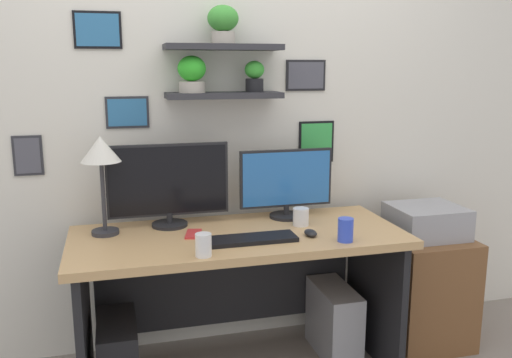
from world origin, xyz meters
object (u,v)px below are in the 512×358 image
Objects in this scene: monitor_right at (286,183)px; printer at (426,221)px; keyboard at (249,239)px; desk_lamp at (101,156)px; pen_cup at (203,245)px; drawer_cabinet at (422,288)px; desk at (237,270)px; computer_tower_right at (334,320)px; water_cup at (346,230)px; computer_mouse at (310,233)px; cell_phone at (193,234)px; monitor_left at (168,184)px; coffee_mug at (301,217)px.

printer is at bearing -9.17° from monitor_right.
desk_lamp is (-0.65, 0.29, 0.37)m from keyboard.
pen_cup is 0.16× the size of drawer_cabinet.
desk is 4.02× the size of computer_tower_right.
water_cup reaches higher than pen_cup.
desk_lamp is at bearing 175.75° from computer_tower_right.
computer_mouse is 0.18m from water_cup.
pen_cup is (-0.00, -0.31, 0.05)m from cell_phone.
desk_lamp is (-0.94, -0.06, 0.19)m from monitor_right.
monitor_right is at bearing 106.68° from water_cup.
coffee_mug is (0.65, -0.17, -0.17)m from monitor_left.
coffee_mug is at bearing -6.22° from desk_lamp.
water_cup is 0.29× the size of printer.
cell_phone is at bearing -63.47° from monitor_left.
desk is 14.60× the size of water_cup.
computer_tower_right is (0.21, 0.02, -0.60)m from coffee_mug.
monitor_right reaches higher than drawer_cabinet.
drawer_cabinet is (1.09, 0.04, -0.23)m from desk.
desk_lamp is 4.76× the size of pen_cup.
printer is at bearing -2.06° from desk_lamp.
drawer_cabinet is at bearing -90.00° from printer.
computer_mouse is (0.01, -0.35, -0.17)m from monitor_right.
drawer_cabinet is at bearing 1.96° from desk.
desk_lamp reaches higher than monitor_right.
computer_tower_right is (0.76, 0.34, -0.61)m from pen_cup.
water_cup is (0.43, -0.11, 0.05)m from keyboard.
coffee_mug is (0.55, 0.02, 0.04)m from cell_phone.
cell_phone is at bearing -173.47° from desk.
desk_lamp reaches higher than computer_tower_right.
coffee_mug is 0.64m from computer_tower_right.
desk is 0.42m from coffee_mug.
desk is at bearing 56.58° from pen_cup.
cell_phone is (-0.22, -0.02, 0.22)m from desk.
monitor_right is 0.49m from keyboard.
printer reaches higher than desk.
coffee_mug is 0.76m from printer.
printer is at bearing 27.85° from water_cup.
monitor_left is at bearing 174.86° from printer.
drawer_cabinet is 1.63× the size of printer.
drawer_cabinet is (0.77, 0.22, -0.46)m from computer_mouse.
monitor_left is 0.75m from computer_mouse.
desk is 2.65× the size of monitor_left.
monitor_left is at bearing 179.98° from monitor_right.
pen_cup reaches higher than coffee_mug.
coffee_mug is at bearing -175.06° from computer_tower_right.
drawer_cabinet is at bearing -5.14° from monitor_left.
computer_mouse is at bearing 15.26° from pen_cup.
desk is 2.60× the size of drawer_cabinet.
water_cup is at bearing -42.49° from computer_mouse.
coffee_mug is at bearing -176.72° from drawer_cabinet.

